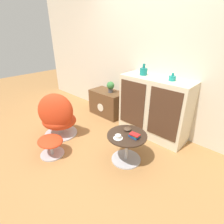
# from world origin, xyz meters

# --- Properties ---
(ground_plane) EXTENTS (12.00, 12.00, 0.00)m
(ground_plane) POSITION_xyz_m (0.00, 0.00, 0.00)
(ground_plane) COLOR #A87542
(wall_back) EXTENTS (6.40, 0.06, 2.60)m
(wall_back) POSITION_xyz_m (0.00, 1.41, 1.30)
(wall_back) COLOR beige
(wall_back) RESTS_ON ground_plane
(sideboard) EXTENTS (1.19, 0.47, 1.04)m
(sideboard) POSITION_xyz_m (0.33, 1.15, 0.52)
(sideboard) COLOR beige
(sideboard) RESTS_ON ground_plane
(tv_console) EXTENTS (0.76, 0.42, 0.54)m
(tv_console) POSITION_xyz_m (-0.82, 1.17, 0.27)
(tv_console) COLOR brown
(tv_console) RESTS_ON ground_plane
(egg_chair) EXTENTS (0.80, 0.79, 0.82)m
(egg_chair) POSITION_xyz_m (-0.82, -0.04, 0.38)
(egg_chair) COLOR #B7B7BC
(egg_chair) RESTS_ON ground_plane
(ottoman) EXTENTS (0.41, 0.35, 0.29)m
(ottoman) POSITION_xyz_m (-0.45, -0.41, 0.20)
(ottoman) COLOR #B7B7BC
(ottoman) RESTS_ON ground_plane
(coffee_table) EXTENTS (0.55, 0.55, 0.43)m
(coffee_table) POSITION_xyz_m (0.45, 0.27, 0.25)
(coffee_table) COLOR #B7B7BC
(coffee_table) RESTS_ON ground_plane
(vase_leftmost) EXTENTS (0.13, 0.13, 0.19)m
(vase_leftmost) POSITION_xyz_m (0.06, 1.15, 1.10)
(vase_leftmost) COLOR #147A75
(vase_leftmost) RESTS_ON sideboard
(vase_inner_left) EXTENTS (0.10, 0.10, 0.12)m
(vase_inner_left) POSITION_xyz_m (0.58, 1.15, 1.08)
(vase_inner_left) COLOR teal
(vase_inner_left) RESTS_ON sideboard
(potted_plant) EXTENTS (0.16, 0.16, 0.23)m
(potted_plant) POSITION_xyz_m (-0.72, 1.17, 0.67)
(potted_plant) COLOR #4C4C51
(potted_plant) RESTS_ON tv_console
(teacup) EXTENTS (0.13, 0.13, 0.05)m
(teacup) POSITION_xyz_m (0.42, 0.13, 0.45)
(teacup) COLOR white
(teacup) RESTS_ON coffee_table
(book_stack) EXTENTS (0.15, 0.11, 0.06)m
(book_stack) POSITION_xyz_m (0.56, 0.29, 0.46)
(book_stack) COLOR #1E478C
(book_stack) RESTS_ON coffee_table
(bowl) EXTENTS (0.11, 0.11, 0.04)m
(bowl) POSITION_xyz_m (0.38, 0.37, 0.45)
(bowl) COLOR #4C3828
(bowl) RESTS_ON coffee_table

